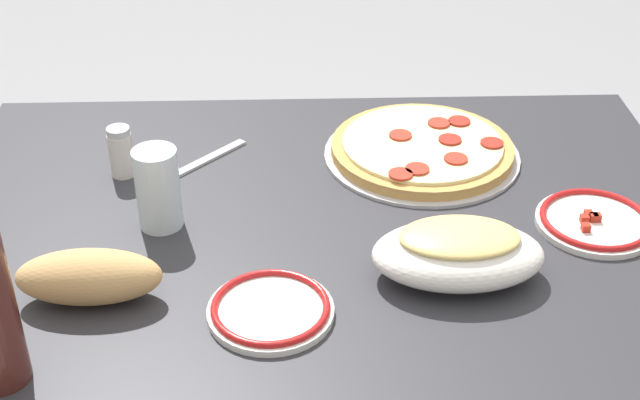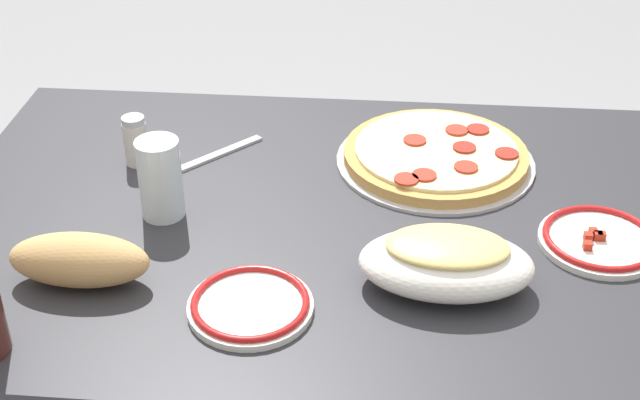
{
  "view_description": "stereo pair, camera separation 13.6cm",
  "coord_description": "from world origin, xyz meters",
  "views": [
    {
      "loc": [
        0.04,
        1.14,
        1.48
      ],
      "look_at": [
        0.0,
        0.0,
        0.75
      ],
      "focal_mm": 49.88,
      "sensor_mm": 36.0,
      "label": 1
    },
    {
      "loc": [
        -0.1,
        1.14,
        1.48
      ],
      "look_at": [
        0.0,
        0.0,
        0.75
      ],
      "focal_mm": 49.88,
      "sensor_mm": 36.0,
      "label": 2
    }
  ],
  "objects": [
    {
      "name": "side_plate_near",
      "position": [
        0.07,
        0.23,
        0.73
      ],
      "size": [
        0.17,
        0.17,
        0.02
      ],
      "color": "white",
      "rests_on": "dining_table"
    },
    {
      "name": "water_glass",
      "position": [
        0.24,
        0.01,
        0.78
      ],
      "size": [
        0.07,
        0.07,
        0.13
      ],
      "primitive_type": "cylinder",
      "color": "silver",
      "rests_on": "dining_table"
    },
    {
      "name": "bread_loaf",
      "position": [
        0.31,
        0.19,
        0.76
      ],
      "size": [
        0.2,
        0.08,
        0.07
      ],
      "primitive_type": "ellipsoid",
      "color": "tan",
      "rests_on": "dining_table"
    },
    {
      "name": "dining_table",
      "position": [
        0.0,
        0.0,
        0.59
      ],
      "size": [
        1.19,
        0.82,
        0.72
      ],
      "color": "#2D2D33",
      "rests_on": "ground"
    },
    {
      "name": "fork_left",
      "position": [
        0.19,
        -0.18,
        0.72
      ],
      "size": [
        0.13,
        0.13,
        0.0
      ],
      "primitive_type": "cube",
      "rotation": [
        0.0,
        0.0,
        3.95
      ],
      "color": "#B7B7BC",
      "rests_on": "dining_table"
    },
    {
      "name": "baked_pasta_dish",
      "position": [
        -0.19,
        0.15,
        0.76
      ],
      "size": [
        0.24,
        0.15,
        0.08
      ],
      "color": "white",
      "rests_on": "dining_table"
    },
    {
      "name": "side_plate_far",
      "position": [
        -0.42,
        0.04,
        0.73
      ],
      "size": [
        0.18,
        0.18,
        0.02
      ],
      "color": "white",
      "rests_on": "dining_table"
    },
    {
      "name": "pepperoni_pizza",
      "position": [
        -0.18,
        -0.18,
        0.73
      ],
      "size": [
        0.34,
        0.34,
        0.03
      ],
      "color": "#B7B7BC",
      "rests_on": "dining_table"
    },
    {
      "name": "spice_shaker",
      "position": [
        0.32,
        -0.14,
        0.76
      ],
      "size": [
        0.04,
        0.04,
        0.09
      ],
      "color": "silver",
      "rests_on": "dining_table"
    }
  ]
}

